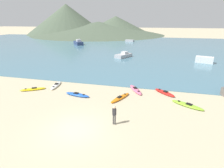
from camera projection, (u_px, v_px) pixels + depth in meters
ground_plane at (75, 130)px, 13.33m from camera, size 400.00×400.00×0.00m
bay_water at (138, 47)px, 54.13m from camera, size 160.00×70.00×0.06m
far_hill_left at (67, 19)px, 102.87m from camera, size 46.30×46.30×16.79m
far_hill_midleft at (98, 28)px, 101.82m from camera, size 75.63×75.63×7.13m
far_hill_midright at (116, 25)px, 104.38m from camera, size 42.98×42.98×10.24m
kayak_on_sand_0 at (56, 85)px, 22.04m from camera, size 1.18×3.07×0.31m
kayak_on_sand_1 at (187, 105)px, 16.93m from camera, size 3.07×2.23×0.30m
kayak_on_sand_2 at (120, 98)px, 18.52m from camera, size 1.86×3.14×0.30m
kayak_on_sand_3 at (33, 89)px, 20.81m from camera, size 2.80×2.01×0.30m
kayak_on_sand_4 at (165, 93)px, 19.77m from camera, size 2.50×2.40×0.35m
kayak_on_sand_5 at (136, 90)px, 20.65m from camera, size 2.13×3.15×0.33m
kayak_on_sand_6 at (77, 95)px, 19.22m from camera, size 3.00×1.12×0.34m
person_near_foreground at (114, 114)px, 13.70m from camera, size 0.33×0.22×1.63m
moored_boat_0 at (124, 55)px, 39.03m from camera, size 3.63×4.53×1.23m
moored_boat_1 at (130, 41)px, 67.45m from camera, size 3.51×2.11×0.75m
moored_boat_2 at (204, 60)px, 33.81m from camera, size 3.38×2.22×1.21m
moored_boat_3 at (78, 43)px, 59.30m from camera, size 4.92×5.38×1.81m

